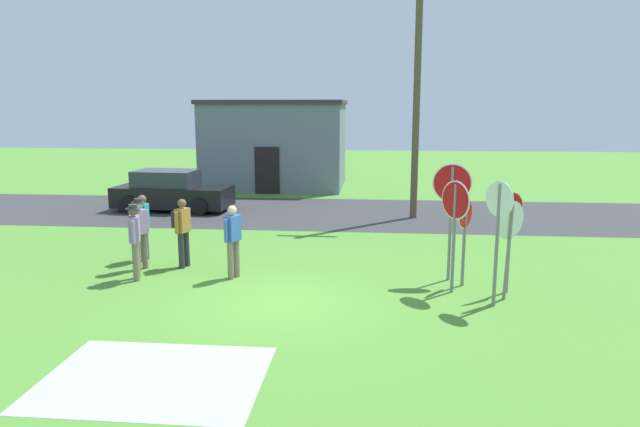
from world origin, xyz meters
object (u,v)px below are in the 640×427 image
(stop_sign_leaning_right, at_px, (498,223))
(person_with_sunhat, at_px, (140,230))
(parked_car_on_street, at_px, (172,192))
(person_in_blue, at_px, (135,237))
(stop_sign_leaning_left, at_px, (451,200))
(stop_sign_rear_right, at_px, (465,227))
(person_in_teal, at_px, (143,224))
(person_holding_notes, at_px, (233,238))
(stop_sign_tallest, at_px, (455,216))
(person_on_left, at_px, (182,228))
(stop_sign_nearest, at_px, (509,233))
(utility_pole, at_px, (417,85))
(stop_sign_far_back, at_px, (510,226))

(stop_sign_leaning_right, height_order, person_with_sunhat, stop_sign_leaning_right)
(parked_car_on_street, relative_size, person_in_blue, 2.53)
(stop_sign_leaning_left, distance_m, stop_sign_rear_right, 0.71)
(person_in_teal, bearing_deg, person_with_sunhat, -73.29)
(person_holding_notes, distance_m, person_in_blue, 2.20)
(stop_sign_tallest, bearing_deg, stop_sign_leaning_right, -47.89)
(stop_sign_leaning_right, xyz_separation_m, person_on_left, (-7.01, 2.14, -0.70))
(parked_car_on_street, bearing_deg, stop_sign_tallest, -43.84)
(parked_car_on_street, distance_m, stop_sign_leaning_left, 12.35)
(person_holding_notes, height_order, person_with_sunhat, person_with_sunhat)
(stop_sign_nearest, height_order, person_on_left, stop_sign_nearest)
(stop_sign_nearest, bearing_deg, person_holding_notes, 170.69)
(stop_sign_tallest, height_order, person_on_left, stop_sign_tallest)
(stop_sign_leaning_left, xyz_separation_m, stop_sign_tallest, (-0.04, -0.88, -0.20))
(utility_pole, bearing_deg, stop_sign_tallest, -88.07)
(stop_sign_nearest, xyz_separation_m, person_on_left, (-7.33, 1.74, -0.42))
(person_in_blue, bearing_deg, person_holding_notes, 8.65)
(stop_sign_rear_right, bearing_deg, parked_car_on_street, 138.62)
(person_in_blue, xyz_separation_m, person_with_sunhat, (-0.22, 0.81, 0.00))
(stop_sign_leaning_left, relative_size, stop_sign_tallest, 1.11)
(utility_pole, height_order, person_holding_notes, utility_pole)
(stop_sign_leaning_left, height_order, person_holding_notes, stop_sign_leaning_left)
(stop_sign_far_back, bearing_deg, parked_car_on_street, 139.79)
(parked_car_on_street, xyz_separation_m, person_on_left, (2.98, -7.56, 0.29))
(stop_sign_rear_right, distance_m, person_in_blue, 7.33)
(person_on_left, bearing_deg, utility_pole, 48.87)
(utility_pole, relative_size, stop_sign_leaning_right, 3.52)
(utility_pole, bearing_deg, person_on_left, -131.13)
(stop_sign_rear_right, xyz_separation_m, stop_sign_nearest, (0.74, -0.87, 0.08))
(stop_sign_far_back, bearing_deg, stop_sign_leaning_right, -116.49)
(stop_sign_leaning_left, distance_m, person_on_left, 6.41)
(person_on_left, bearing_deg, stop_sign_leaning_right, -16.97)
(parked_car_on_street, distance_m, person_on_left, 8.13)
(person_holding_notes, bearing_deg, stop_sign_far_back, -4.62)
(person_with_sunhat, bearing_deg, person_in_blue, -75.01)
(person_on_left, bearing_deg, person_with_sunhat, -162.37)
(stop_sign_tallest, relative_size, stop_sign_nearest, 1.16)
(person_holding_notes, relative_size, person_in_blue, 0.97)
(stop_sign_rear_right, distance_m, person_in_teal, 7.91)
(stop_sign_leaning_right, distance_m, person_in_teal, 8.65)
(stop_sign_leaning_right, distance_m, stop_sign_nearest, 0.58)
(stop_sign_tallest, distance_m, person_in_blue, 7.06)
(stop_sign_rear_right, height_order, stop_sign_leaning_right, stop_sign_leaning_right)
(utility_pole, xyz_separation_m, stop_sign_leaning_right, (0.99, -9.03, -2.89))
(stop_sign_leaning_left, bearing_deg, stop_sign_nearest, -51.90)
(utility_pole, bearing_deg, stop_sign_leaning_right, -83.72)
(stop_sign_leaning_left, height_order, stop_sign_tallest, stop_sign_leaning_left)
(person_on_left, bearing_deg, stop_sign_tallest, -12.08)
(parked_car_on_street, relative_size, stop_sign_leaning_left, 1.66)
(stop_sign_leaning_right, distance_m, stop_sign_far_back, 1.01)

